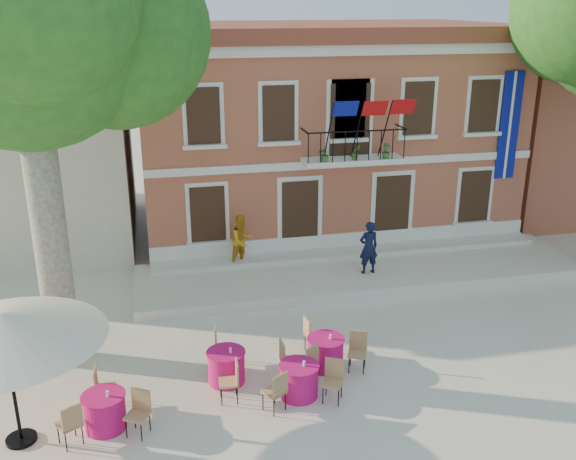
% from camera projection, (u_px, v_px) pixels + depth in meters
% --- Properties ---
extents(ground, '(90.00, 90.00, 0.00)m').
position_uv_depth(ground, '(339.00, 353.00, 15.94)').
color(ground, beige).
rests_on(ground, ground).
extents(main_building, '(13.50, 9.59, 7.50)m').
position_uv_depth(main_building, '(317.00, 126.00, 24.26)').
color(main_building, '#A4593B').
rests_on(main_building, ground).
extents(neighbor_west, '(9.40, 9.40, 6.40)m').
position_uv_depth(neighbor_west, '(0.00, 149.00, 23.05)').
color(neighbor_west, beige).
rests_on(neighbor_west, ground).
extents(terrace, '(14.00, 3.40, 0.30)m').
position_uv_depth(terrace, '(360.00, 272.00, 20.34)').
color(terrace, silver).
rests_on(terrace, ground).
extents(plane_tree_west, '(5.39, 5.39, 10.59)m').
position_uv_depth(plane_tree_west, '(22.00, 25.00, 13.08)').
color(plane_tree_west, '#A59E84').
rests_on(plane_tree_west, ground).
extents(patio_umbrella, '(3.79, 3.79, 2.82)m').
position_uv_depth(patio_umbrella, '(3.00, 327.00, 11.89)').
color(patio_umbrella, black).
rests_on(patio_umbrella, ground).
extents(pedestrian_navy, '(0.64, 0.45, 1.67)m').
position_uv_depth(pedestrian_navy, '(369.00, 248.00, 19.61)').
color(pedestrian_navy, black).
rests_on(pedestrian_navy, terrace).
extents(pedestrian_orange, '(1.02, 0.94, 1.68)m').
position_uv_depth(pedestrian_orange, '(242.00, 241.00, 20.17)').
color(pedestrian_orange, orange).
rests_on(pedestrian_orange, terrace).
extents(cafe_table_0, '(1.87, 1.62, 0.95)m').
position_uv_depth(cafe_table_0, '(105.00, 410.00, 13.00)').
color(cafe_table_0, '#D81478').
rests_on(cafe_table_0, ground).
extents(cafe_table_1, '(1.87, 1.66, 0.95)m').
position_uv_depth(cafe_table_1, '(299.00, 379.00, 14.06)').
color(cafe_table_1, '#D81478').
rests_on(cafe_table_1, ground).
extents(cafe_table_3, '(0.90, 1.94, 0.95)m').
position_uv_depth(cafe_table_3, '(226.00, 365.00, 14.60)').
color(cafe_table_3, '#D81478').
rests_on(cafe_table_3, ground).
extents(cafe_table_4, '(1.86, 1.72, 0.95)m').
position_uv_depth(cafe_table_4, '(326.00, 351.00, 15.17)').
color(cafe_table_4, '#D81478').
rests_on(cafe_table_4, ground).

